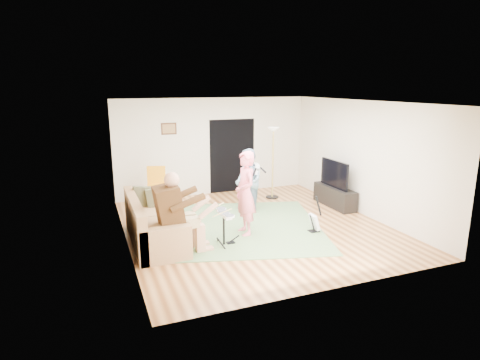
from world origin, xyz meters
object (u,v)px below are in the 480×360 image
Objects in this scene: guitar_spare at (314,222)px; television at (334,174)px; dining_chair at (156,196)px; drum_kit at (224,230)px; sofa at (151,228)px; singer at (245,193)px; tv_cabinet at (335,196)px; guitarist at (249,181)px; torchiere_lamp at (273,150)px.

television is at bearing 45.24° from guitar_spare.
television is at bearing -0.95° from dining_chair.
guitar_spare reaches higher than drum_kit.
sofa is at bearing 168.56° from guitar_spare.
singer is 1.61m from guitar_spare.
guitarist is at bearing 169.72° from tv_cabinet.
singer is (1.92, -0.23, 0.57)m from sofa.
guitar_spare is at bearing -134.76° from television.
torchiere_lamp reaches higher than guitar_spare.
torchiere_lamp is (1.72, 2.29, 0.46)m from singer.
sofa is 2.87m from guitarist.
television is (1.11, -1.28, -0.48)m from torchiere_lamp.
guitarist reaches higher than guitar_spare.
sofa is at bearing -68.07° from guitarist.
drum_kit is at bearing -157.86° from tv_cabinet.
sofa is 2.86× the size of guitar_spare.
torchiere_lamp reaches higher than tv_cabinet.
torchiere_lamp is at bearing 130.98° from television.
tv_cabinet is at bearing 0.00° from television.
guitar_spare reaches higher than tv_cabinet.
tv_cabinet is (3.50, 1.42, -0.05)m from drum_kit.
dining_chair is (-0.85, 2.62, 0.09)m from drum_kit.
television is at bearing 76.80° from guitarist.
singer is at bearing -160.74° from tv_cabinet.
drum_kit is at bearing -26.55° from sofa.
sofa reaches higher than guitar_spare.
singer reaches higher than television.
sofa is at bearing -170.84° from tv_cabinet.
torchiere_lamp reaches higher than guitarist.
television reaches higher than dining_chair.
tv_cabinet is at bearing 9.16° from sofa.
guitar_spare is at bearing -28.07° from dining_chair.
guitar_spare is (2.02, -0.02, -0.08)m from drum_kit.
guitar_spare is at bearing -135.74° from tv_cabinet.
guitarist is at bearing 24.62° from sofa.
dining_chair reaches higher than drum_kit.
guitar_spare is at bearing -11.44° from sofa.
tv_cabinet is 0.60m from television.
guitar_spare is 0.41× the size of torchiere_lamp.
guitar_spare is (1.40, -0.44, -0.65)m from singer.
sofa reaches higher than drum_kit.
guitarist is 2.29m from dining_chair.
drum_kit is 3.78m from tv_cabinet.
dining_chair is 4.49m from television.
guitarist is 2.33m from tv_cabinet.
guitarist is 1.11× the size of tv_cabinet.
singer is 2.21× the size of guitar_spare.
torchiere_lamp is at bearing 29.41° from sofa.
sofa is 2.05× the size of television.
torchiere_lamp is at bearing 132.24° from tv_cabinet.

